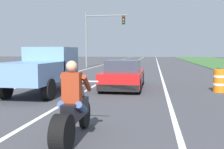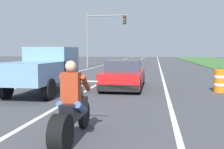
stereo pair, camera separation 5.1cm
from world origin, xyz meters
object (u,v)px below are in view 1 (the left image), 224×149
motorcycle_with_rider (72,112)px  construction_barrel_nearest (220,81)px  sports_car_red (123,75)px  pickup_truck_left_lane_light_blue (44,67)px  traffic_light_mast_near (99,31)px

motorcycle_with_rider → construction_barrel_nearest: bearing=58.1°
sports_car_red → pickup_truck_left_lane_light_blue: bearing=-149.2°
construction_barrel_nearest → sports_car_red: bearing=173.2°
motorcycle_with_rider → sports_car_red: (0.14, 7.70, 0.04)m
construction_barrel_nearest → traffic_light_mast_near: bearing=118.5°
traffic_light_mast_near → construction_barrel_nearest: (8.84, -16.26, -3.49)m
motorcycle_with_rider → pickup_truck_left_lane_light_blue: bearing=118.1°
traffic_light_mast_near → pickup_truck_left_lane_light_blue: bearing=-85.9°
sports_car_red → construction_barrel_nearest: size_ratio=4.30×
pickup_truck_left_lane_light_blue → traffic_light_mast_near: size_ratio=0.80×
sports_car_red → pickup_truck_left_lane_light_blue: size_ratio=0.90×
motorcycle_with_rider → sports_car_red: 7.71m
sports_car_red → traffic_light_mast_near: bearing=106.0°
pickup_truck_left_lane_light_blue → traffic_light_mast_near: bearing=94.1°
sports_car_red → construction_barrel_nearest: sports_car_red is taller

